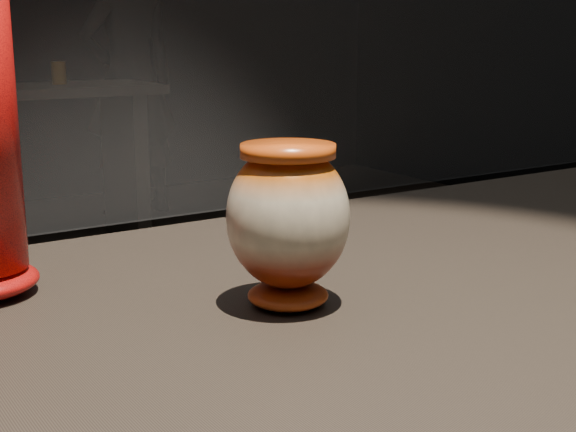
# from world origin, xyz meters

# --- Properties ---
(main_vase) EXTENTS (0.15, 0.15, 0.17)m
(main_vase) POSITION_xyz_m (0.00, 0.01, 0.99)
(main_vase) COLOR maroon
(main_vase) RESTS_ON display_plinth
(back_vase_right) EXTENTS (0.08, 0.08, 0.12)m
(back_vase_right) POSITION_xyz_m (0.92, 3.63, 0.96)
(back_vase_right) COLOR brown
(back_vase_right) RESTS_ON back_shelf
(visitor) EXTENTS (0.65, 0.43, 1.75)m
(visitor) POSITION_xyz_m (1.57, 4.26, 0.87)
(visitor) COLOR black
(visitor) RESTS_ON ground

